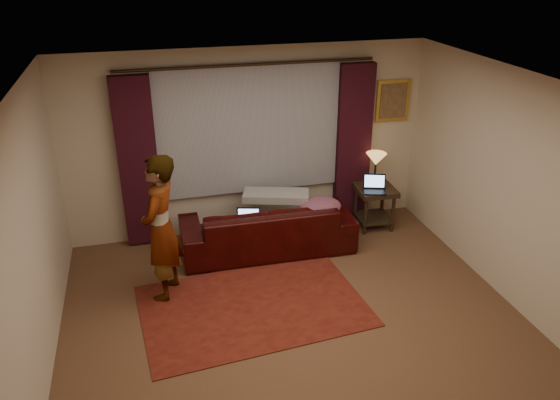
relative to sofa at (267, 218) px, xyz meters
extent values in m
cube|color=brown|center=(-0.08, -1.79, -0.47)|extent=(5.00, 5.00, 0.01)
cube|color=silver|center=(-0.08, -1.79, 2.14)|extent=(5.00, 5.00, 0.02)
cube|color=beige|center=(-0.08, 0.71, 0.84)|extent=(5.00, 0.02, 2.60)
cube|color=beige|center=(-2.58, -1.79, 0.84)|extent=(0.02, 5.00, 2.60)
cube|color=beige|center=(2.42, -1.79, 0.84)|extent=(0.02, 5.00, 2.60)
cube|color=gray|center=(-0.08, 0.65, 1.04)|extent=(2.50, 0.05, 1.80)
cube|color=black|center=(-1.58, 0.60, 0.72)|extent=(0.50, 0.14, 2.30)
cube|color=black|center=(1.42, 0.60, 0.72)|extent=(0.50, 0.14, 2.30)
cylinder|color=#302012|center=(-0.08, 0.60, 1.92)|extent=(0.04, 0.04, 3.40)
cube|color=gold|center=(2.02, 0.68, 1.29)|extent=(0.50, 0.04, 0.60)
imported|color=black|center=(0.00, 0.00, 0.00)|extent=(2.31, 1.04, 0.93)
cube|color=#979690|center=(0.18, 0.21, 0.47)|extent=(0.95, 0.60, 0.10)
ellipsoid|color=#804459|center=(0.71, -0.10, 0.12)|extent=(0.64, 0.54, 0.24)
cube|color=maroon|center=(-0.47, -1.23, -0.46)|extent=(2.63, 1.87, 0.01)
cube|color=black|center=(1.66, 0.25, -0.15)|extent=(0.56, 0.56, 0.62)
imported|color=#979690|center=(-1.40, -0.72, 0.41)|extent=(0.66, 0.66, 1.75)
camera|label=1|loc=(-1.49, -6.30, 3.30)|focal=35.00mm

